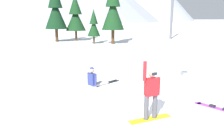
# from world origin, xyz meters

# --- Properties ---
(ground_plane) EXTENTS (800.00, 800.00, 0.00)m
(ground_plane) POSITION_xyz_m (0.00, 0.00, 0.00)
(ground_plane) COLOR white
(snowboarder_foreground) EXTENTS (1.51, 0.66, 1.92)m
(snowboarder_foreground) POSITION_xyz_m (-1.39, -0.55, 0.90)
(snowboarder_foreground) COLOR yellow
(snowboarder_foreground) RESTS_ON ground_plane
(snowboarder_midground) EXTENTS (1.68, 1.35, 0.97)m
(snowboarder_midground) POSITION_xyz_m (-2.89, 3.30, 0.34)
(snowboarder_midground) COLOR #B7B7BC
(snowboarder_midground) RESTS_ON ground_plane
(loose_snowboard_near_left) EXTENTS (1.28, 1.61, 0.09)m
(loose_snowboard_near_left) POSITION_xyz_m (1.31, -0.12, 0.02)
(loose_snowboard_near_left) COLOR #993FD8
(loose_snowboard_near_left) RESTS_ON ground_plane
(backpack_grey) EXTENTS (0.34, 0.53, 0.26)m
(backpack_grey) POSITION_xyz_m (2.30, 4.63, 0.11)
(backpack_grey) COLOR gray
(backpack_grey) RESTS_ON ground_plane
(pine_tree_leaning) EXTENTS (1.65, 1.65, 4.27)m
(pine_tree_leaning) POSITION_xyz_m (-1.67, 21.67, 2.33)
(pine_tree_leaning) COLOR #472D19
(pine_tree_leaning) RESTS_ON ground_plane
(pine_tree_slender) EXTENTS (2.96, 2.96, 7.88)m
(pine_tree_slender) POSITION_xyz_m (-6.54, 24.78, 4.29)
(pine_tree_slender) COLOR #472D19
(pine_tree_slender) RESTS_ON ground_plane
(pine_tree_young) EXTENTS (2.78, 2.78, 7.97)m
(pine_tree_young) POSITION_xyz_m (0.67, 21.05, 4.34)
(pine_tree_young) COLOR #472D19
(pine_tree_young) RESTS_ON ground_plane
(pine_tree_broad) EXTENTS (2.83, 2.83, 6.45)m
(pine_tree_broad) POSITION_xyz_m (-3.92, 25.85, 3.52)
(pine_tree_broad) COLOR #472D19
(pine_tree_broad) RESTS_ON ground_plane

